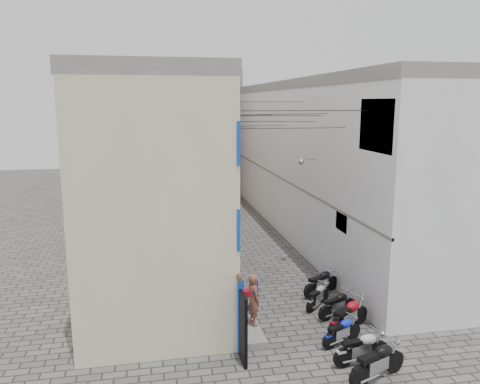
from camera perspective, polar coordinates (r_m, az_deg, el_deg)
ground at (r=16.24m, az=9.14°, el=-17.87°), size 90.00×90.00×0.00m
plinth at (r=27.57m, az=-4.35°, el=-5.27°), size 0.90×26.00×0.25m
building_left at (r=26.46m, az=-10.80°, el=3.57°), size 5.10×27.00×9.00m
building_right at (r=28.37m, az=9.83°, el=4.10°), size 5.94×26.00×9.00m
building_far_brick_left at (r=41.52m, az=-6.90°, el=6.97°), size 6.00×6.00×10.00m
building_far_brick_right at (r=44.22m, az=-0.57°, el=5.98°), size 5.00×6.00×8.00m
building_far_concrete at (r=47.64m, az=-5.06°, el=8.10°), size 8.00×5.00×11.00m
far_shopfront at (r=39.40m, az=-3.56°, el=1.25°), size 2.00×0.30×2.40m
overhead_wires at (r=21.58m, az=2.61°, el=9.14°), size 5.80×13.02×1.32m
motorcycle_a at (r=14.58m, az=16.46°, el=-19.05°), size 2.21×1.39×1.22m
motorcycle_b at (r=15.27m, az=14.62°, el=-17.74°), size 1.98×0.90×1.10m
motorcycle_c at (r=16.23m, az=12.34°, el=-16.08°), size 1.76×1.17×0.98m
motorcycle_d at (r=17.04m, az=13.12°, el=-14.28°), size 2.17×1.68×1.23m
motorcycle_e at (r=18.01m, az=11.81°, el=-13.13°), size 1.88×1.20×1.04m
motorcycle_f at (r=18.67m, az=9.50°, el=-12.26°), size 1.60×1.52×0.97m
motorcycle_g at (r=19.79m, az=9.89°, el=-10.64°), size 2.03×1.48×1.14m
person_a at (r=16.39m, az=1.67°, el=-12.96°), size 0.55×0.73×1.81m
person_b at (r=20.97m, az=-1.17°, el=-8.04°), size 0.59×0.74×1.46m
water_jug_near at (r=19.84m, az=1.74°, el=-11.38°), size 0.45×0.45×0.53m
water_jug_far at (r=19.93m, az=0.01°, el=-11.31°), size 0.36×0.36×0.51m
red_crate at (r=19.49m, az=0.91°, el=-12.21°), size 0.44×0.34×0.27m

